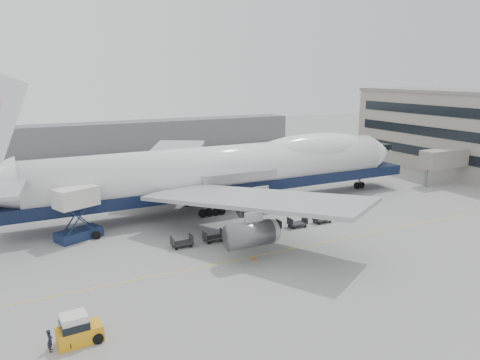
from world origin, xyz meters
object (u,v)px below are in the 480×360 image
baggage_tug (78,330)px  ground_worker (50,340)px  catering_truck (77,210)px  airliner (227,169)px

baggage_tug → ground_worker: size_ratio=1.95×
catering_truck → baggage_tug: 22.70m
airliner → catering_truck: airliner is taller
airliner → baggage_tug: airliner is taller
airliner → ground_worker: bearing=-134.6°
catering_truck → baggage_tug: bearing=-120.9°
airliner → ground_worker: 37.60m
catering_truck → ground_worker: catering_truck is taller
catering_truck → ground_worker: 23.26m
catering_truck → baggage_tug: size_ratio=1.93×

